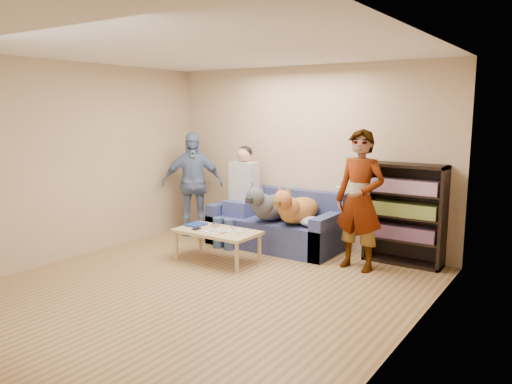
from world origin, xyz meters
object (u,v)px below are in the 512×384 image
Objects in this scene: notebook_blue at (196,225)px; coffee_table at (217,234)px; sofa at (276,227)px; dog_gray at (271,205)px; person_standing_left at (192,183)px; camera_silver at (216,225)px; dog_tan at (296,209)px; bookshelf at (405,212)px; person_standing_right at (360,200)px; person_seated at (240,192)px.

notebook_blue is 0.41m from coffee_table.
sofa is at bearing 57.19° from notebook_blue.
dog_gray is at bearing 50.09° from notebook_blue.
person_standing_left is 1.60m from sofa.
camera_silver is 0.09× the size of dog_tan.
bookshelf is (2.05, 1.30, 0.31)m from coffee_table.
dog_tan is at bearing 177.94° from person_standing_right.
person_standing_right is 1.07× the size of person_standing_left.
bookshelf is (1.37, 0.41, 0.05)m from dog_tan.
person_standing_right is 1.01m from dog_tan.
person_seated is (0.10, 0.88, 0.34)m from notebook_blue.
dog_gray is 0.40m from dog_tan.
dog_gray is at bearing -177.56° from dog_tan.
coffee_table is (0.40, -0.05, -0.06)m from notebook_blue.
bookshelf is at bearing 60.53° from person_standing_right.
person_seated is at bearing 83.38° from notebook_blue.
coffee_table is (-1.65, -0.74, -0.50)m from person_standing_right.
sofa reaches higher than notebook_blue.
camera_silver is (0.28, 0.07, 0.01)m from notebook_blue.
bookshelf reaches higher than sofa.
dog_gray is (0.03, -0.19, 0.36)m from sofa.
dog_gray is 0.96× the size of bookshelf.
person_standing_right reaches higher than camera_silver.
dog_tan is (1.93, -0.07, -0.18)m from person_standing_left.
dog_gray reaches higher than coffee_table.
person_standing_left reaches higher than dog_gray.
bookshelf is (1.77, 0.43, 0.04)m from dog_gray.
person_seated is at bearing -43.53° from person_standing_left.
notebook_blue is at bearing -153.08° from bookshelf.
sofa is 1.46× the size of bookshelf.
bookshelf is at bearing 13.57° from dog_gray.
coffee_table is 2.45m from bookshelf.
coffee_table is at bearing -108.16° from dog_gray.
coffee_table is (-0.25, -1.06, 0.09)m from sofa.
dog_tan is 1.15m from coffee_table.
bookshelf reaches higher than notebook_blue.
person_standing_right is 0.92× the size of sofa.
coffee_table is (0.30, -0.93, -0.40)m from person_seated.
notebook_blue is 0.95m from person_seated.
person_seated is (0.95, -0.02, -0.04)m from person_standing_left.
sofa is 1.64× the size of dog_tan.
person_seated is 1.17× the size of dog_gray.
person_standing_right is 1.40m from dog_gray.
person_standing_left is 1.48× the size of coffee_table.
dog_gray is at bearing 61.60° from camera_silver.
dog_tan is (0.43, -0.18, 0.35)m from sofa.
camera_silver is 1.13m from dog_tan.
bookshelf is (2.45, 1.25, 0.25)m from notebook_blue.
bookshelf is at bearing 8.72° from person_seated.
notebook_blue is at bearing -165.96° from camera_silver.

